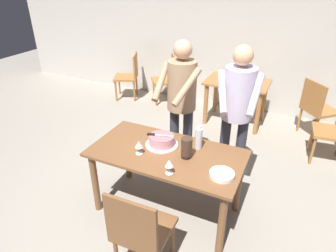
{
  "coord_description": "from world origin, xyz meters",
  "views": [
    {
      "loc": [
        1.06,
        -2.22,
        2.37
      ],
      "look_at": [
        -0.1,
        0.25,
        0.9
      ],
      "focal_mm": 31.64,
      "sensor_mm": 36.0,
      "label": 1
    }
  ],
  "objects": [
    {
      "name": "background_table",
      "position": [
        0.13,
        2.39,
        0.58
      ],
      "size": [
        1.0,
        0.7,
        0.74
      ],
      "color": "#9E6633",
      "rests_on": "ground_plane"
    },
    {
      "name": "wine_glass_near",
      "position": [
        0.17,
        -0.3,
        0.85
      ],
      "size": [
        0.08,
        0.08,
        0.14
      ],
      "color": "silver",
      "rests_on": "main_dining_table"
    },
    {
      "name": "hurricane_lamp",
      "position": [
        0.21,
        0.0,
        0.86
      ],
      "size": [
        0.11,
        0.11,
        0.21
      ],
      "color": "black",
      "rests_on": "main_dining_table"
    },
    {
      "name": "background_chair_2",
      "position": [
        1.37,
        2.45,
        0.49
      ],
      "size": [
        0.62,
        0.62,
        0.9
      ],
      "color": "#9E6633",
      "rests_on": "ground_plane"
    },
    {
      "name": "water_bottle",
      "position": [
        0.26,
        0.21,
        0.86
      ],
      "size": [
        0.07,
        0.07,
        0.25
      ],
      "color": "silver",
      "rests_on": "main_dining_table"
    },
    {
      "name": "cake_on_platter",
      "position": [
        -0.1,
        0.1,
        0.8
      ],
      "size": [
        0.34,
        0.34,
        0.11
      ],
      "color": "silver",
      "rests_on": "main_dining_table"
    },
    {
      "name": "wine_glass_far",
      "position": [
        -0.23,
        -0.14,
        0.85
      ],
      "size": [
        0.08,
        0.08,
        0.14
      ],
      "color": "silver",
      "rests_on": "main_dining_table"
    },
    {
      "name": "plate_stack",
      "position": [
        0.6,
        -0.14,
        0.77
      ],
      "size": [
        0.22,
        0.22,
        0.04
      ],
      "color": "white",
      "rests_on": "main_dining_table"
    },
    {
      "name": "chair_near_side",
      "position": [
        0.13,
        -0.77,
        0.49
      ],
      "size": [
        0.45,
        0.45,
        0.9
      ],
      "color": "brown",
      "rests_on": "ground_plane"
    },
    {
      "name": "background_chair_0",
      "position": [
        -1.28,
        2.73,
        0.49
      ],
      "size": [
        0.61,
        0.61,
        0.9
      ],
      "color": "#9E6633",
      "rests_on": "ground_plane"
    },
    {
      "name": "background_chair_1",
      "position": [
        -2.04,
        2.56,
        0.49
      ],
      "size": [
        0.58,
        0.58,
        0.9
      ],
      "color": "#9E6633",
      "rests_on": "ground_plane"
    },
    {
      "name": "person_cutting_cake",
      "position": [
        -0.11,
        0.6,
        1.08
      ],
      "size": [
        0.46,
        0.57,
        1.72
      ],
      "color": "#2D2D38",
      "rests_on": "ground_plane"
    },
    {
      "name": "person_standing_beside",
      "position": [
        0.51,
        0.63,
        1.08
      ],
      "size": [
        0.46,
        0.57,
        1.72
      ],
      "color": "#2D2D38",
      "rests_on": "ground_plane"
    },
    {
      "name": "cake_knife",
      "position": [
        -0.17,
        0.08,
        0.87
      ],
      "size": [
        0.27,
        0.09,
        0.02
      ],
      "color": "silver",
      "rests_on": "cake_on_platter"
    },
    {
      "name": "main_dining_table",
      "position": [
        0.0,
        0.0,
        0.63
      ],
      "size": [
        1.52,
        0.79,
        0.75
      ],
      "color": "brown",
      "rests_on": "ground_plane"
    },
    {
      "name": "back_wall",
      "position": [
        0.0,
        3.09,
        1.35
      ],
      "size": [
        10.0,
        0.12,
        2.7
      ],
      "primitive_type": "cube",
      "color": "#BCB7AD",
      "rests_on": "ground_plane"
    },
    {
      "name": "ground_plane",
      "position": [
        0.0,
        0.0,
        0.0
      ],
      "size": [
        14.0,
        14.0,
        0.0
      ],
      "primitive_type": "plane",
      "color": "gray"
    }
  ]
}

